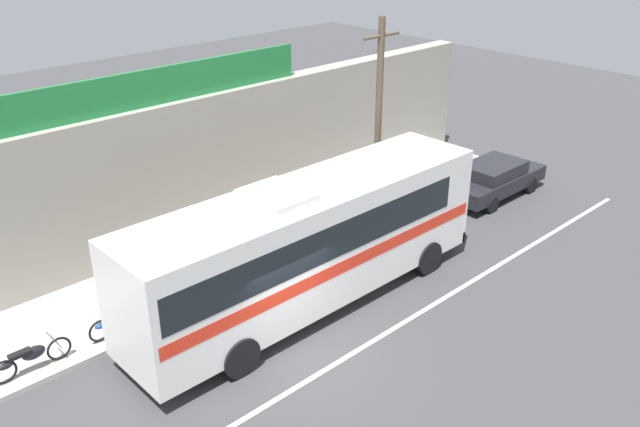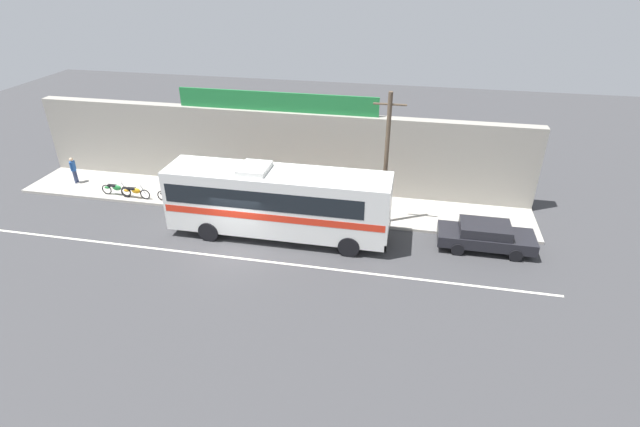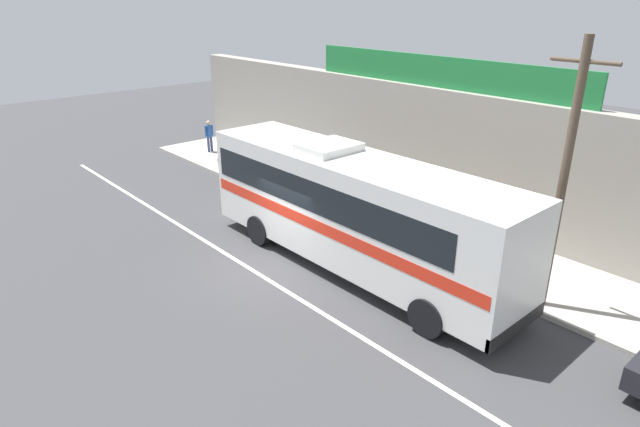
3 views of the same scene
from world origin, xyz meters
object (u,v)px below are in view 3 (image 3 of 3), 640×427
object	(u,v)px
pedestrian_near_shop	(347,177)
motorcycle_purple	(309,196)
intercity_bus	(352,206)
motorcycle_black	(228,162)
pedestrian_far_right	(209,134)
motorcycle_green	(273,181)
motorcycle_orange	(241,169)
utility_pole	(564,177)

from	to	relation	value
pedestrian_near_shop	motorcycle_purple	bearing A→B (deg)	-109.03
intercity_bus	motorcycle_black	world-z (taller)	intercity_bus
motorcycle_black	pedestrian_far_right	size ratio (longest dim) A/B	1.13
motorcycle_green	motorcycle_orange	world-z (taller)	same
intercity_bus	utility_pole	xyz separation A→B (m)	(5.16, 2.21, 1.71)
intercity_bus	utility_pole	bearing A→B (deg)	23.20
motorcycle_purple	pedestrian_far_right	distance (m)	9.57
intercity_bus	pedestrian_far_right	xyz separation A→B (m)	(-14.06, 3.43, -0.95)
motorcycle_orange	pedestrian_far_right	size ratio (longest dim) A/B	1.10
utility_pole	motorcycle_green	size ratio (longest dim) A/B	3.60
motorcycle_black	motorcycle_orange	xyz separation A→B (m)	(1.33, -0.15, 0.00)
pedestrian_near_shop	motorcycle_green	bearing A→B (deg)	-151.82
motorcycle_green	pedestrian_near_shop	xyz separation A→B (m)	(2.89, 1.55, 0.59)
utility_pole	pedestrian_far_right	distance (m)	19.43
intercity_bus	motorcycle_green	distance (m)	7.43
pedestrian_far_right	pedestrian_near_shop	size ratio (longest dim) A/B	0.97
motorcycle_black	motorcycle_green	xyz separation A→B (m)	(3.67, -0.11, 0.00)
motorcycle_black	pedestrian_far_right	world-z (taller)	pedestrian_far_right
motorcycle_black	motorcycle_purple	distance (m)	6.03
pedestrian_far_right	pedestrian_near_shop	world-z (taller)	pedestrian_near_shop
intercity_bus	motorcycle_orange	distance (m)	9.65
utility_pole	pedestrian_far_right	bearing A→B (deg)	176.38
utility_pole	pedestrian_near_shop	xyz separation A→B (m)	(-9.20, 1.55, -2.62)
motorcycle_orange	pedestrian_far_right	distance (m)	4.97
intercity_bus	motorcycle_purple	size ratio (longest dim) A/B	6.01
pedestrian_far_right	pedestrian_near_shop	xyz separation A→B (m)	(10.01, 0.34, 0.04)
utility_pole	motorcycle_purple	world-z (taller)	utility_pole
motorcycle_green	motorcycle_purple	bearing A→B (deg)	-0.01
pedestrian_near_shop	pedestrian_far_right	bearing A→B (deg)	-178.08
motorcycle_green	motorcycle_purple	world-z (taller)	same
motorcycle_orange	pedestrian_near_shop	xyz separation A→B (m)	(5.24, 1.59, 0.59)
motorcycle_green	pedestrian_far_right	bearing A→B (deg)	170.33
intercity_bus	pedestrian_near_shop	size ratio (longest dim) A/B	6.45
motorcycle_green	intercity_bus	bearing A→B (deg)	-17.69
motorcycle_purple	pedestrian_near_shop	world-z (taller)	pedestrian_near_shop
intercity_bus	pedestrian_far_right	bearing A→B (deg)	166.30
motorcycle_green	pedestrian_far_right	world-z (taller)	pedestrian_far_right
motorcycle_green	motorcycle_purple	distance (m)	2.36
intercity_bus	motorcycle_green	xyz separation A→B (m)	(-6.94, 2.21, -1.50)
motorcycle_orange	pedestrian_far_right	bearing A→B (deg)	165.31
pedestrian_far_right	motorcycle_black	bearing A→B (deg)	-17.74
intercity_bus	motorcycle_purple	distance (m)	5.30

